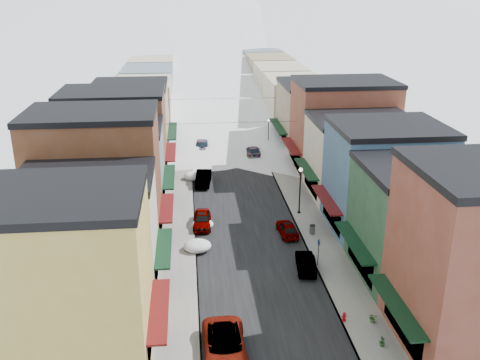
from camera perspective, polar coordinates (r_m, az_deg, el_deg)
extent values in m
cube|color=black|center=(88.48, -2.05, 5.39)|extent=(10.00, 160.00, 0.01)
cube|color=gray|center=(88.31, -6.34, 5.29)|extent=(3.20, 160.00, 0.15)
cube|color=gray|center=(89.11, 2.21, 5.54)|extent=(3.20, 160.00, 0.15)
cube|color=slate|center=(88.30, -5.33, 5.33)|extent=(0.10, 160.00, 0.15)
cube|color=slate|center=(88.91, 1.22, 5.52)|extent=(0.10, 160.00, 0.15)
cube|color=gold|center=(34.91, -18.20, -10.38)|extent=(10.00, 8.50, 11.00)
cube|color=black|center=(32.47, -19.29, -1.58)|extent=(10.20, 8.70, 0.50)
cube|color=#580F10|center=(35.31, -8.63, -13.52)|extent=(1.20, 7.22, 0.15)
cube|color=beige|center=(42.73, -15.79, -5.77)|extent=(10.00, 8.00, 9.00)
cube|color=black|center=(40.93, -16.42, 0.22)|extent=(10.20, 8.20, 0.50)
cube|color=black|center=(42.64, -8.15, -7.17)|extent=(1.20, 6.80, 0.15)
cube|color=brown|center=(49.51, -15.05, -0.18)|extent=(11.00, 8.00, 12.00)
cube|color=black|center=(47.76, -15.73, 6.87)|extent=(11.20, 8.20, 0.50)
cube|color=#580F10|center=(49.88, -7.83, -2.95)|extent=(1.20, 6.80, 0.15)
cube|color=slate|center=(57.93, -13.18, 1.14)|extent=(10.00, 9.00, 8.50)
cube|color=black|center=(56.66, -13.54, 5.44)|extent=(10.20, 9.20, 0.50)
cube|color=black|center=(57.79, -7.59, 0.36)|extent=(1.20, 7.65, 0.15)
cube|color=brown|center=(66.31, -13.20, 4.46)|extent=(12.00, 9.00, 10.50)
cube|color=black|center=(65.07, -13.58, 9.12)|extent=(12.20, 9.20, 0.50)
cube|color=#580F10|center=(66.32, -7.39, 2.99)|extent=(1.20, 7.65, 0.15)
cube|color=#9D8367|center=(75.92, -11.53, 6.18)|extent=(10.00, 11.00, 9.50)
cube|color=black|center=(74.90, -11.80, 9.89)|extent=(10.20, 11.20, 0.50)
cube|color=black|center=(75.93, -7.23, 5.22)|extent=(1.20, 9.35, 0.15)
cube|color=black|center=(36.77, 16.31, -12.69)|extent=(1.20, 7.65, 0.15)
cube|color=#22482E|center=(45.50, 18.98, -4.49)|extent=(10.00, 9.00, 9.00)
cube|color=black|center=(43.82, 19.68, 1.17)|extent=(10.20, 9.20, 0.50)
cube|color=black|center=(44.08, 12.10, -6.48)|extent=(1.20, 7.65, 0.15)
cube|color=#365A7B|center=(52.97, 15.17, 0.01)|extent=(10.00, 9.00, 10.00)
cube|color=black|center=(51.45, 15.70, 5.50)|extent=(10.20, 9.20, 0.50)
cube|color=#580F10|center=(51.93, 9.19, -2.07)|extent=(1.20, 7.65, 0.15)
cube|color=beige|center=(61.38, 12.68, 2.26)|extent=(11.00, 9.00, 8.50)
cube|color=black|center=(60.18, 13.01, 6.34)|extent=(11.20, 9.20, 0.50)
cube|color=black|center=(60.10, 7.07, 1.17)|extent=(1.20, 7.65, 0.15)
cube|color=brown|center=(69.42, 10.90, 5.55)|extent=(12.00, 9.00, 11.00)
cube|color=black|center=(68.22, 11.22, 10.22)|extent=(12.20, 9.20, 0.50)
cube|color=#580F10|center=(68.48, 5.46, 3.62)|extent=(1.20, 7.65, 0.15)
cube|color=#8D7B5C|center=(78.76, 8.14, 6.70)|extent=(10.00, 11.00, 9.00)
cube|color=black|center=(77.80, 8.32, 10.10)|extent=(10.20, 11.20, 0.50)
cube|color=black|center=(77.95, 4.07, 5.72)|extent=(1.20, 9.35, 0.15)
cube|color=gray|center=(89.62, -10.24, 7.90)|extent=(9.00, 13.00, 8.00)
cube|color=gray|center=(91.10, 5.79, 8.31)|extent=(9.00, 13.00, 8.00)
cube|color=gray|center=(103.31, -9.70, 9.55)|extent=(9.00, 13.00, 8.00)
cube|color=gray|center=(104.60, 4.29, 9.91)|extent=(9.00, 13.00, 8.00)
cube|color=gray|center=(117.08, -9.29, 10.81)|extent=(9.00, 13.00, 8.00)
cube|color=gray|center=(118.21, 3.12, 11.13)|extent=(9.00, 13.00, 8.00)
cube|color=gray|center=(130.89, -8.96, 11.81)|extent=(9.00, 13.00, 8.00)
cube|color=gray|center=(131.91, 2.19, 12.10)|extent=(9.00, 13.00, 8.00)
cube|color=silver|center=(250.97, -4.65, 16.38)|extent=(360.00, 40.00, 12.00)
cylinder|color=black|center=(67.62, -0.99, 6.14)|extent=(16.40, 0.04, 0.04)
cylinder|color=black|center=(82.20, -1.87, 8.67)|extent=(16.40, 0.04, 0.04)
imported|color=silver|center=(35.85, -1.63, -17.33)|extent=(2.82, 6.02, 1.67)
imported|color=#9CA0A4|center=(53.06, -4.06, -4.24)|extent=(1.99, 4.42, 1.48)
imported|color=black|center=(64.01, -3.94, 0.20)|extent=(2.22, 4.97, 1.59)
imported|color=#AAACB2|center=(76.43, -4.08, 3.56)|extent=(2.61, 5.66, 1.60)
imported|color=black|center=(45.67, 7.01, -8.73)|extent=(1.90, 4.29, 1.37)
imported|color=#92949A|center=(51.48, 5.07, -5.15)|extent=(1.84, 4.07, 1.35)
imported|color=black|center=(74.40, 1.40, 3.07)|extent=(2.22, 5.02, 1.43)
imported|color=gray|center=(78.53, -3.02, 4.00)|extent=(1.76, 4.36, 1.49)
imported|color=white|center=(92.00, -1.83, 6.42)|extent=(2.93, 5.31, 1.41)
cylinder|color=#AA090F|center=(39.94, 11.02, -14.46)|extent=(0.30, 0.30, 0.09)
cylinder|color=#AA090F|center=(39.82, 11.04, -14.20)|extent=(0.21, 0.21, 0.53)
sphere|color=#AA090F|center=(39.65, 11.07, -13.84)|extent=(0.23, 0.23, 0.23)
cylinder|color=#AA090F|center=(39.77, 11.05, -14.09)|extent=(0.40, 0.09, 0.09)
cylinder|color=black|center=(45.88, 8.35, -7.65)|extent=(0.07, 0.07, 2.48)
cube|color=navy|center=(45.47, 8.41, -6.65)|extent=(0.13, 0.33, 0.45)
cylinder|color=#505355|center=(51.70, 7.71, -5.27)|extent=(0.49, 0.49, 0.86)
cylinder|color=black|center=(51.51, 7.74, -4.82)|extent=(0.53, 0.53, 0.06)
cylinder|color=black|center=(56.28, 6.31, -3.42)|extent=(0.34, 0.34, 0.11)
cylinder|color=black|center=(55.43, 6.40, -1.31)|extent=(0.14, 0.14, 4.58)
sphere|color=white|center=(54.57, 6.50, 1.09)|extent=(0.41, 0.41, 0.41)
cylinder|color=black|center=(78.00, 3.01, 3.47)|extent=(0.30, 0.30, 0.10)
cylinder|color=black|center=(77.47, 3.04, 4.84)|extent=(0.12, 0.12, 3.97)
sphere|color=white|center=(76.93, 3.07, 6.37)|extent=(0.36, 0.36, 0.36)
imported|color=#3F6C30|center=(40.09, 13.97, -14.08)|extent=(0.64, 0.57, 0.66)
imported|color=#2F4F24|center=(37.98, 14.91, -16.32)|extent=(0.54, 0.54, 0.68)
ellipsoid|color=white|center=(48.49, -4.57, -7.02)|extent=(2.50, 2.12, 1.06)
ellipsoid|color=white|center=(49.68, -4.36, -6.65)|extent=(1.07, 0.96, 0.53)
ellipsoid|color=white|center=(52.72, -4.03, -4.74)|extent=(2.18, 1.85, 0.92)
ellipsoid|color=white|center=(53.91, -3.86, -4.41)|extent=(0.93, 0.84, 0.47)
ellipsoid|color=white|center=(65.64, -4.97, 0.44)|extent=(2.48, 2.10, 1.05)
ellipsoid|color=white|center=(66.86, -4.81, 0.58)|extent=(1.06, 0.96, 0.53)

